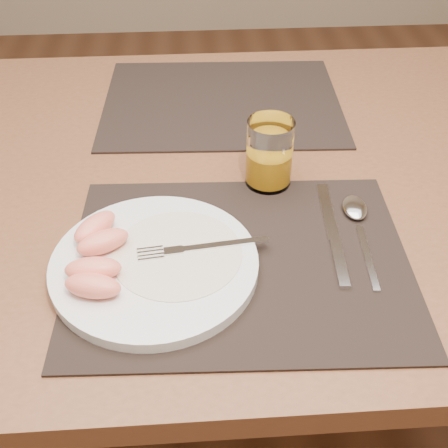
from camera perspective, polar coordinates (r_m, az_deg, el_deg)
ground at (r=1.48m, az=-0.77°, el=-18.88°), size 5.00×5.00×0.00m
table at (r=0.97m, az=-1.12°, el=1.65°), size 1.40×0.90×0.75m
placemat_near at (r=0.75m, az=1.59°, el=-3.72°), size 0.46×0.37×0.00m
placemat_far at (r=1.11m, az=-0.21°, el=12.32°), size 0.46×0.37×0.00m
plate at (r=0.74m, az=-7.06°, el=-4.10°), size 0.27×0.27×0.02m
plate_dressing at (r=0.74m, az=-4.76°, el=-2.98°), size 0.17×0.17×0.00m
fork at (r=0.74m, az=-3.29°, el=-2.51°), size 0.18×0.04×0.00m
knife at (r=0.79m, az=11.13°, el=-1.60°), size 0.03×0.22×0.01m
spoon at (r=0.83m, az=13.30°, el=0.97°), size 0.04×0.19×0.01m
juice_glass at (r=0.86m, az=4.62°, el=6.87°), size 0.07×0.07×0.11m
grapefruit_wedges at (r=0.73m, az=-12.87°, el=-3.07°), size 0.09×0.17×0.03m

